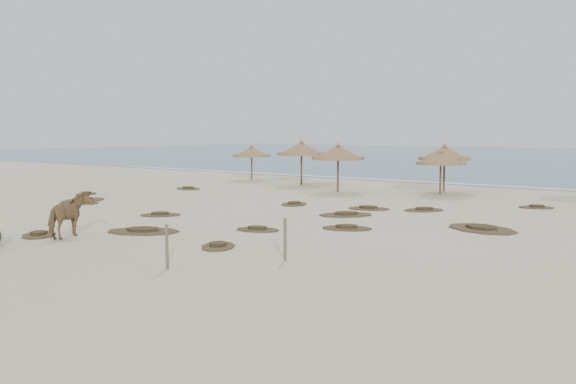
% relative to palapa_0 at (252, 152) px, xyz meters
% --- Properties ---
extents(ground, '(160.00, 160.00, 0.00)m').
position_rel_palapa_0_xyz_m(ground, '(13.46, -20.21, -2.07)').
color(ground, beige).
rests_on(ground, ground).
extents(foam_line, '(70.00, 0.60, 0.01)m').
position_rel_palapa_0_xyz_m(foam_line, '(13.46, 5.79, -2.07)').
color(foam_line, white).
rests_on(foam_line, ground).
extents(palapa_0, '(3.03, 3.03, 2.67)m').
position_rel_palapa_0_xyz_m(palapa_0, '(0.00, 0.00, 0.00)').
color(palapa_0, '#503A29').
rests_on(palapa_0, ground).
extents(palapa_1, '(3.38, 3.38, 3.11)m').
position_rel_palapa_0_xyz_m(palapa_1, '(5.64, -1.37, 0.34)').
color(palapa_1, '#503A29').
rests_on(palapa_1, ground).
extents(palapa_2, '(4.09, 4.09, 2.99)m').
position_rel_palapa_0_xyz_m(palapa_2, '(10.31, -3.97, 0.25)').
color(palapa_2, '#503A29').
rests_on(palapa_2, ground).
extents(palapa_3, '(3.46, 3.46, 2.94)m').
position_rel_palapa_0_xyz_m(palapa_3, '(15.35, 0.10, 0.21)').
color(palapa_3, '#503A29').
rests_on(palapa_3, ground).
extents(palapa_4, '(3.34, 3.34, 2.67)m').
position_rel_palapa_0_xyz_m(palapa_4, '(15.99, -1.84, -0.00)').
color(palapa_4, '#503A29').
rests_on(palapa_4, ground).
extents(horse, '(1.45, 2.00, 1.54)m').
position_rel_palapa_0_xyz_m(horse, '(12.13, -23.75, -1.30)').
color(horse, olive).
rests_on(horse, ground).
extents(fence_post_near, '(0.11, 0.11, 1.22)m').
position_rel_palapa_0_xyz_m(fence_post_near, '(20.42, -22.28, -1.46)').
color(fence_post_near, '#685C4E').
rests_on(fence_post_near, ground).
extents(fence_post_far, '(0.11, 0.11, 1.21)m').
position_rel_palapa_0_xyz_m(fence_post_far, '(18.64, -25.14, -1.46)').
color(fence_post_far, '#685C4E').
rests_on(fence_post_far, ground).
extents(scrub_0, '(2.20, 2.30, 0.16)m').
position_rel_palapa_0_xyz_m(scrub_0, '(3.49, -17.48, -2.02)').
color(scrub_0, brown).
rests_on(scrub_0, ground).
extents(scrub_1, '(2.36, 3.06, 0.16)m').
position_rel_palapa_0_xyz_m(scrub_1, '(2.47, -16.52, -2.02)').
color(scrub_1, brown).
rests_on(scrub_1, ground).
extents(scrub_2, '(2.08, 2.06, 0.16)m').
position_rel_palapa_0_xyz_m(scrub_2, '(10.19, -17.97, -2.02)').
color(scrub_2, brown).
rests_on(scrub_2, ground).
extents(scrub_3, '(2.73, 2.85, 0.16)m').
position_rel_palapa_0_xyz_m(scrub_3, '(16.60, -13.00, -2.02)').
color(scrub_3, brown).
rests_on(scrub_3, ground).
extents(scrub_4, '(2.24, 1.91, 0.16)m').
position_rel_palapa_0_xyz_m(scrub_4, '(18.70, -16.25, -2.02)').
color(scrub_4, brown).
rests_on(scrub_4, ground).
extents(scrub_5, '(3.51, 2.99, 0.16)m').
position_rel_palapa_0_xyz_m(scrub_5, '(22.81, -13.32, -2.02)').
color(scrub_5, brown).
rests_on(scrub_5, ground).
extents(scrub_6, '(2.19, 1.68, 0.16)m').
position_rel_palapa_0_xyz_m(scrub_6, '(1.87, -8.36, -2.02)').
color(scrub_6, brown).
rests_on(scrub_6, ground).
extents(scrub_7, '(2.28, 1.82, 0.16)m').
position_rel_palapa_0_xyz_m(scrub_7, '(16.25, -10.45, -2.02)').
color(scrub_7, brown).
rests_on(scrub_7, ground).
extents(scrub_8, '(1.62, 1.86, 0.16)m').
position_rel_palapa_0_xyz_m(scrub_8, '(-0.36, -14.32, -2.02)').
color(scrub_8, brown).
rests_on(scrub_8, ground).
extents(scrub_9, '(3.21, 2.86, 0.16)m').
position_rel_palapa_0_xyz_m(scrub_9, '(13.17, -21.41, -2.02)').
color(scrub_9, brown).
rests_on(scrub_9, ground).
extents(scrub_10, '(1.95, 1.69, 0.16)m').
position_rel_palapa_0_xyz_m(scrub_10, '(22.41, -5.16, -2.02)').
color(scrub_10, brown).
rests_on(scrub_10, ground).
extents(scrub_11, '(2.00, 1.99, 0.16)m').
position_rel_palapa_0_xyz_m(scrub_11, '(10.91, -24.21, -2.02)').
color(scrub_11, brown).
rests_on(scrub_11, ground).
extents(scrub_12, '(1.78, 1.94, 0.16)m').
position_rel_palapa_0_xyz_m(scrub_12, '(17.49, -21.97, -2.02)').
color(scrub_12, brown).
rests_on(scrub_12, ground).
extents(scrub_13, '(1.86, 2.21, 0.16)m').
position_rel_palapa_0_xyz_m(scrub_13, '(12.37, -11.15, -2.02)').
color(scrub_13, brown).
rests_on(scrub_13, ground).
extents(scrub_14, '(2.15, 2.29, 0.16)m').
position_rel_palapa_0_xyz_m(scrub_14, '(18.57, -9.36, -2.02)').
color(scrub_14, brown).
rests_on(scrub_14, ground).
extents(scrub_15, '(1.92, 1.50, 0.16)m').
position_rel_palapa_0_xyz_m(scrub_15, '(16.26, -18.57, -2.02)').
color(scrub_15, brown).
rests_on(scrub_15, ground).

